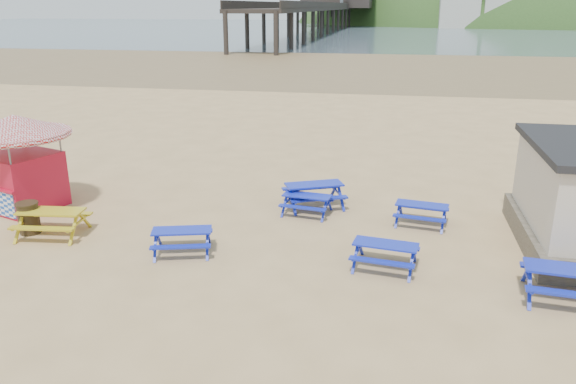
% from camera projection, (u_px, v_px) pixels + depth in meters
% --- Properties ---
extents(ground, '(400.00, 400.00, 0.00)m').
position_uv_depth(ground, '(290.00, 239.00, 17.22)').
color(ground, tan).
rests_on(ground, ground).
extents(wet_sand, '(400.00, 400.00, 0.00)m').
position_uv_depth(wet_sand, '(373.00, 64.00, 68.46)').
color(wet_sand, olive).
rests_on(wet_sand, ground).
extents(sea, '(400.00, 400.00, 0.00)m').
position_uv_depth(sea, '(391.00, 28.00, 175.59)').
color(sea, '#4C5F6D').
rests_on(sea, ground).
extents(picnic_table_blue_a, '(2.49, 2.30, 0.84)m').
position_uv_depth(picnic_table_blue_a, '(314.00, 195.00, 19.87)').
color(picnic_table_blue_a, '#1A3AB6').
rests_on(picnic_table_blue_a, ground).
extents(picnic_table_blue_b, '(1.79, 1.52, 0.68)m').
position_uv_depth(picnic_table_blue_b, '(307.00, 204.00, 19.18)').
color(picnic_table_blue_b, '#1A3AB6').
rests_on(picnic_table_blue_b, ground).
extents(picnic_table_blue_c, '(1.85, 1.58, 0.70)m').
position_uv_depth(picnic_table_blue_c, '(421.00, 214.00, 18.25)').
color(picnic_table_blue_c, '#1A3AB6').
rests_on(picnic_table_blue_c, ground).
extents(picnic_table_blue_d, '(1.99, 1.76, 0.71)m').
position_uv_depth(picnic_table_blue_d, '(182.00, 241.00, 16.16)').
color(picnic_table_blue_d, '#1A3AB6').
rests_on(picnic_table_blue_d, ground).
extents(picnic_table_blue_e, '(1.90, 1.61, 0.72)m').
position_uv_depth(picnic_table_blue_e, '(385.00, 256.00, 15.20)').
color(picnic_table_blue_e, '#1A3AB6').
rests_on(picnic_table_blue_e, ground).
extents(picnic_table_blue_f, '(2.16, 1.81, 0.84)m').
position_uv_depth(picnic_table_blue_f, '(567.00, 284.00, 13.50)').
color(picnic_table_blue_f, '#1A3AB6').
rests_on(picnic_table_blue_f, ground).
extents(picnic_table_yellow, '(2.14, 1.80, 0.83)m').
position_uv_depth(picnic_table_yellow, '(52.00, 223.00, 17.35)').
color(picnic_table_yellow, '#BCA710').
rests_on(picnic_table_yellow, ground).
extents(ice_cream_kiosk, '(4.71, 4.71, 3.32)m').
position_uv_depth(ice_cream_kiosk, '(18.00, 150.00, 19.24)').
color(ice_cream_kiosk, '#B6112B').
rests_on(ice_cream_kiosk, ground).
extents(litter_bin, '(0.68, 0.68, 1.00)m').
position_uv_depth(litter_bin, '(29.00, 218.00, 17.50)').
color(litter_bin, '#332A14').
rests_on(litter_bin, ground).
extents(pier, '(24.00, 220.00, 39.29)m').
position_uv_depth(pier, '(337.00, 10.00, 184.76)').
color(pier, black).
rests_on(pier, ground).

